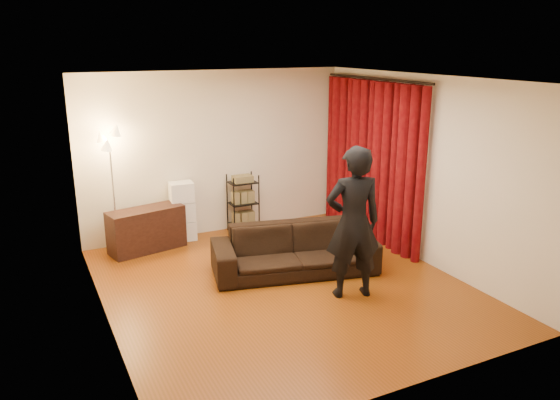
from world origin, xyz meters
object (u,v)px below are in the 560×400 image
floor_lamp (113,193)px  person (353,223)px  media_cabinet (147,230)px  wire_shelf (243,203)px  storage_boxes (183,211)px  sofa (294,250)px

floor_lamp → person: bearing=-49.6°
media_cabinet → wire_shelf: wire_shelf is taller
wire_shelf → floor_lamp: (-2.12, -0.06, 0.45)m
person → storage_boxes: size_ratio=2.00×
wire_shelf → media_cabinet: bearing=178.0°
media_cabinet → floor_lamp: (-0.43, 0.10, 0.61)m
sofa → wire_shelf: 1.94m
wire_shelf → floor_lamp: 2.16m
media_cabinet → wire_shelf: 1.70m
media_cabinet → wire_shelf: bearing=-6.4°
sofa → media_cabinet: bearing=146.6°
person → floor_lamp: bearing=-35.0°
storage_boxes → person: bearing=-65.5°
sofa → storage_boxes: storage_boxes is taller
media_cabinet → wire_shelf: (1.68, 0.17, 0.16)m
person → media_cabinet: size_ratio=1.69×
media_cabinet → floor_lamp: floor_lamp is taller
person → media_cabinet: 3.42m
sofa → floor_lamp: bearing=151.5°
person → wire_shelf: (-0.29, 2.89, -0.47)m
sofa → storage_boxes: bearing=130.5°
wire_shelf → floor_lamp: bearing=174.0°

